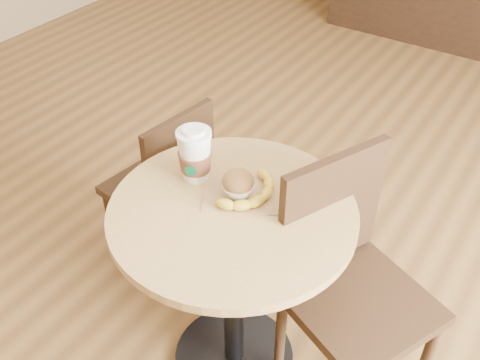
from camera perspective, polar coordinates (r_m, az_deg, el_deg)
The scene contains 7 objects.
cafe_table at distance 1.78m, azimuth -0.72°, elevation -7.81°, with size 0.74×0.74×0.75m.
chair_left at distance 2.24m, azimuth -7.57°, elevation -0.50°, with size 0.39×0.39×0.80m.
chair_right at distance 1.81m, azimuth 10.97°, elevation -10.02°, with size 0.53×0.53×0.91m.
kraft_bag at distance 1.69m, azimuth 0.39°, elevation -1.42°, with size 0.24×0.18×0.00m, color #A17A4E.
coffee_cup at distance 1.71m, azimuth -4.60°, elevation 2.44°, with size 0.11×0.11×0.18m.
muffin at distance 1.65m, azimuth -0.20°, elevation -0.49°, with size 0.10×0.10×0.09m.
banana at distance 1.67m, azimuth 1.31°, elevation -1.23°, with size 0.14×0.24×0.03m, color gold, non-canonical shape.
Camera 1 is at (0.71, -1.11, 1.84)m, focal length 42.00 mm.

